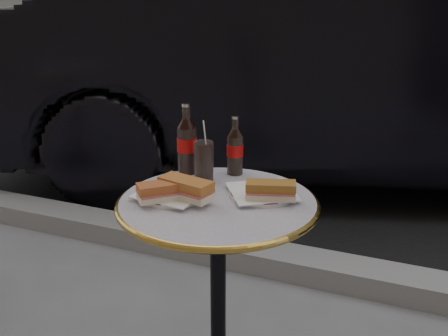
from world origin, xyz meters
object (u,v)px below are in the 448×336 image
at_px(plate_left, 173,195).
at_px(plate_right, 262,194).
at_px(cola_glass, 204,161).
at_px(parked_car, 340,64).
at_px(cola_bottle_right, 235,145).
at_px(cola_bottle_left, 187,138).
at_px(bistro_table, 218,304).

height_order(plate_left, plate_right, same).
bearing_deg(cola_glass, parked_car, 90.02).
bearing_deg(plate_right, cola_bottle_right, 134.58).
bearing_deg(cola_bottle_left, cola_bottle_right, 18.85).
bearing_deg(cola_glass, cola_bottle_right, 55.21).
relative_size(plate_left, cola_bottle_left, 0.84).
relative_size(bistro_table, plate_left, 3.55).
bearing_deg(bistro_table, cola_bottle_left, 135.92).
distance_m(bistro_table, parked_car, 2.41).
height_order(plate_right, cola_bottle_left, cola_bottle_left).
bearing_deg(bistro_table, cola_glass, 128.10).
distance_m(plate_right, cola_bottle_right, 0.24).
bearing_deg(plate_right, cola_glass, 166.78).
bearing_deg(plate_left, cola_bottle_left, 104.09).
distance_m(plate_left, plate_right, 0.28).
relative_size(plate_left, cola_bottle_right, 1.01).
bearing_deg(cola_bottle_left, plate_left, -75.91).
relative_size(plate_left, plate_right, 1.01).
bearing_deg(parked_car, plate_left, 161.31).
height_order(cola_bottle_right, cola_glass, cola_bottle_right).
height_order(bistro_table, plate_left, plate_left).
distance_m(bistro_table, cola_bottle_left, 0.56).
bearing_deg(parked_car, cola_bottle_left, 159.83).
bearing_deg(cola_bottle_left, cola_glass, -29.83).
bearing_deg(plate_left, cola_glass, 79.33).
bearing_deg(cola_glass, plate_right, -13.22).
height_order(cola_bottle_left, cola_glass, cola_bottle_left).
bearing_deg(plate_left, plate_right, 24.02).
bearing_deg(bistro_table, plate_left, -169.52).
xyz_separation_m(plate_right, cola_bottle_left, (-0.31, 0.10, 0.12)).
height_order(cola_bottle_left, parked_car, parked_car).
distance_m(plate_right, cola_glass, 0.24).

